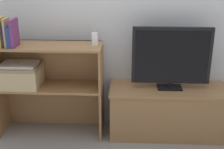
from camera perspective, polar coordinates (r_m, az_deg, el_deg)
The scene contains 14 objects.
ground_plane at distance 2.89m, azimuth -0.17°, elevation -12.30°, with size 16.00×16.00×0.00m, color gray.
wall_back at distance 2.89m, azimuth 0.27°, elevation 13.23°, with size 10.00×0.05×2.40m.
tv_stand at distance 2.97m, azimuth 10.14°, elevation -6.53°, with size 1.08×0.42×0.46m.
tv at distance 2.77m, azimuth 10.82°, elevation 3.19°, with size 0.69×0.14×0.56m.
bookshelf_lower_tier at distance 3.03m, azimuth -10.77°, elevation -4.49°, with size 0.96×0.34×0.48m.
bookshelf_upper_tier at distance 2.87m, azimuth -11.35°, elevation 3.18°, with size 0.96×0.34×0.38m.
book_mustard at distance 2.80m, azimuth -19.60°, elevation 7.30°, with size 0.02×0.13×0.24m.
book_charcoal at distance 2.80m, azimuth -19.12°, elevation 6.95°, with size 0.02×0.14×0.21m.
book_tan at distance 2.79m, azimuth -18.70°, elevation 7.29°, with size 0.02×0.13×0.24m.
book_navy at distance 2.78m, azimuth -18.00°, elevation 6.68°, with size 0.04×0.15×0.18m.
book_plum at distance 2.77m, azimuth -17.41°, elevation 7.27°, with size 0.03×0.16×0.23m.
baby_monitor at distance 2.69m, azimuth -3.15°, elevation 6.47°, with size 0.05×0.03×0.14m.
storage_basket_left at distance 2.92m, azimuth -16.43°, elevation 0.02°, with size 0.37×0.31×0.19m.
laptop at distance 2.89m, azimuth -16.63°, elevation 1.82°, with size 0.31×0.22×0.02m.
Camera 1 is at (0.13, -2.42, 1.57)m, focal length 50.00 mm.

